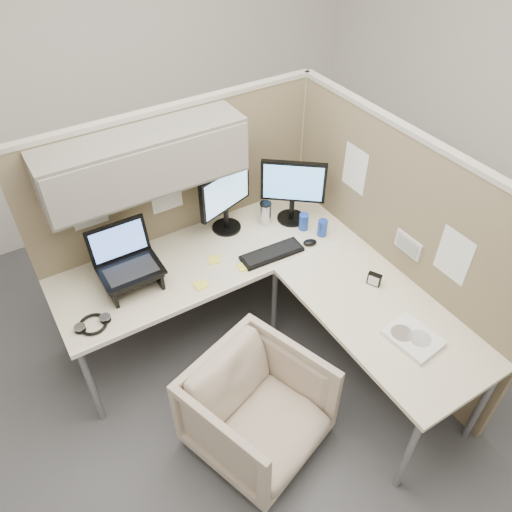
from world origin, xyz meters
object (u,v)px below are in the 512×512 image
desk (270,285)px  monitor_left (225,196)px  office_chair (258,407)px  keyboard (272,254)px

desk → monitor_left: 0.68m
office_chair → keyboard: size_ratio=1.68×
keyboard → office_chair: bearing=-124.6°
office_chair → keyboard: keyboard is taller
desk → keyboard: size_ratio=4.75×
office_chair → keyboard: bearing=33.8°
desk → monitor_left: monitor_left is taller
office_chair → monitor_left: (0.43, 1.12, 0.65)m
office_chair → monitor_left: size_ratio=1.52×
office_chair → monitor_left: bearing=50.1°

